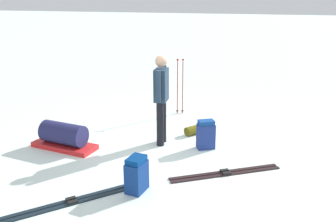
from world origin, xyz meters
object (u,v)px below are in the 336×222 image
object	(u,v)px
backpack_large_dark	(137,175)
ski_poles_planted_near	(180,84)
sleeping_mat_rolled	(197,129)
skier_standing	(161,95)
gear_sled	(64,137)
ski_pair_near	(225,173)
ski_pair_far	(72,202)
backpack_bright	(206,135)

from	to	relation	value
backpack_large_dark	ski_poles_planted_near	size ratio (longest dim) A/B	0.41
ski_poles_planted_near	sleeping_mat_rolled	distance (m)	1.49
ski_poles_planted_near	skier_standing	bearing A→B (deg)	91.32
backpack_large_dark	gear_sled	size ratio (longest dim) A/B	0.42
ski_pair_near	ski_poles_planted_near	size ratio (longest dim) A/B	1.30
ski_poles_planted_near	backpack_large_dark	bearing A→B (deg)	92.31
ski_pair_far	backpack_bright	distance (m)	2.78
ski_pair_far	backpack_bright	size ratio (longest dim) A/B	2.70
ski_pair_far	ski_poles_planted_near	bearing A→B (deg)	-98.44
ski_pair_far	gear_sled	distance (m)	2.00
backpack_large_dark	sleeping_mat_rolled	size ratio (longest dim) A/B	0.98
ski_pair_near	backpack_large_dark	distance (m)	1.50
skier_standing	backpack_large_dark	world-z (taller)	skier_standing
ski_poles_planted_near	gear_sled	xyz separation A→B (m)	(1.65, 2.53, -0.50)
ski_pair_far	ski_poles_planted_near	distance (m)	4.34
ski_pair_near	backpack_bright	distance (m)	1.08
backpack_bright	ski_poles_planted_near	distance (m)	2.17
ski_poles_planted_near	sleeping_mat_rolled	size ratio (longest dim) A/B	2.38
skier_standing	gear_sled	bearing A→B (deg)	21.00
ski_pair_near	ski_poles_planted_near	distance (m)	3.25
ski_poles_planted_near	sleeping_mat_rolled	world-z (taller)	ski_poles_planted_near
backpack_large_dark	backpack_bright	size ratio (longest dim) A/B	0.98
backpack_large_dark	gear_sled	world-z (taller)	backpack_large_dark
ski_pair_near	ski_pair_far	bearing A→B (deg)	34.59
backpack_bright	sleeping_mat_rolled	size ratio (longest dim) A/B	0.99
ski_pair_far	ski_poles_planted_near	world-z (taller)	ski_poles_planted_near
ski_pair_near	backpack_large_dark	world-z (taller)	backpack_large_dark
backpack_large_dark	ski_pair_far	bearing A→B (deg)	34.03
backpack_bright	sleeping_mat_rolled	bearing A→B (deg)	-68.65
gear_sled	backpack_large_dark	bearing A→B (deg)	146.87
gear_sled	ski_pair_near	bearing A→B (deg)	173.75
skier_standing	sleeping_mat_rolled	bearing A→B (deg)	-130.11
ski_pair_near	ski_pair_far	distance (m)	2.41
backpack_bright	gear_sled	bearing A→B (deg)	13.52
sleeping_mat_rolled	gear_sled	bearing A→B (deg)	30.40
ski_poles_planted_near	sleeping_mat_rolled	xyz separation A→B (m)	(-0.62, 1.20, -0.64)
ski_pair_far	backpack_bright	xyz separation A→B (m)	(-1.53, -2.31, 0.25)
backpack_large_dark	ski_poles_planted_near	world-z (taller)	ski_poles_planted_near
ski_pair_far	backpack_large_dark	xyz separation A→B (m)	(-0.78, -0.52, 0.25)
ski_pair_near	backpack_large_dark	bearing A→B (deg)	34.95
ski_pair_far	ski_poles_planted_near	xyz separation A→B (m)	(-0.63, -4.23, 0.71)
gear_sled	sleeping_mat_rolled	distance (m)	2.64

